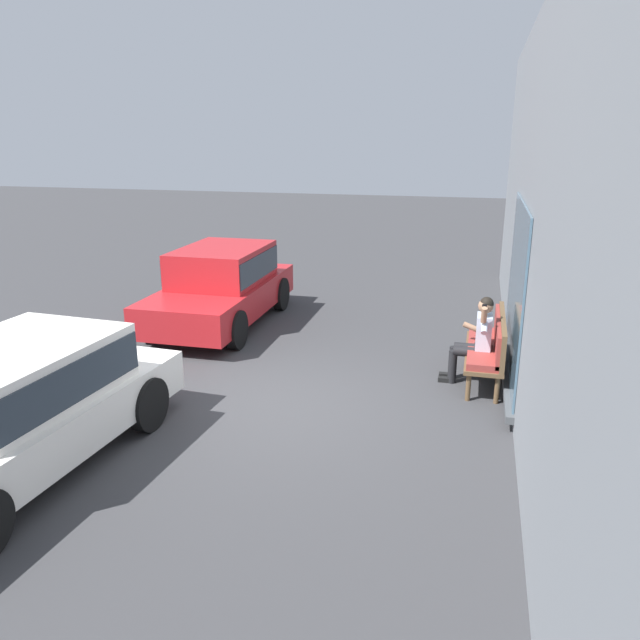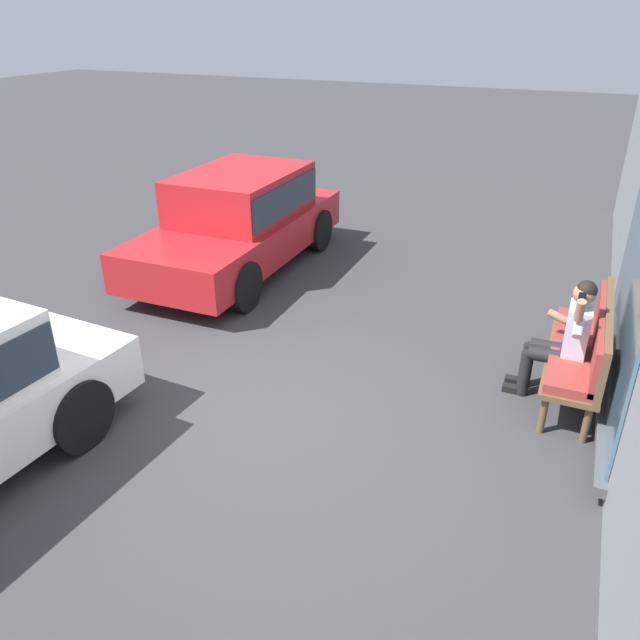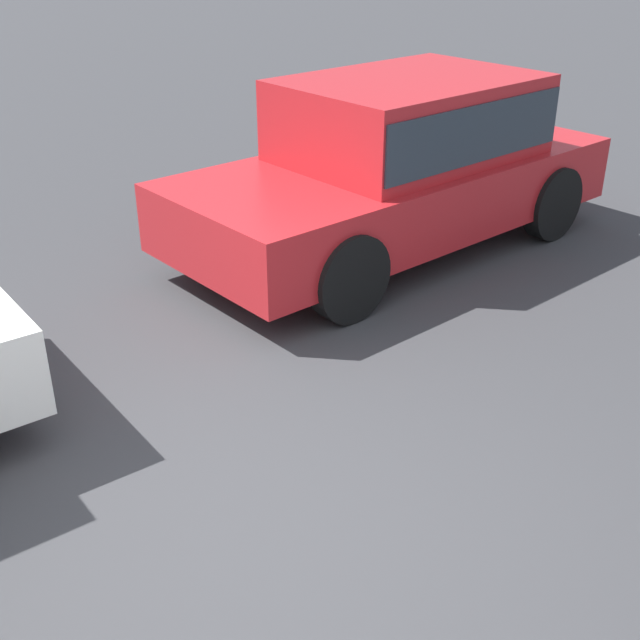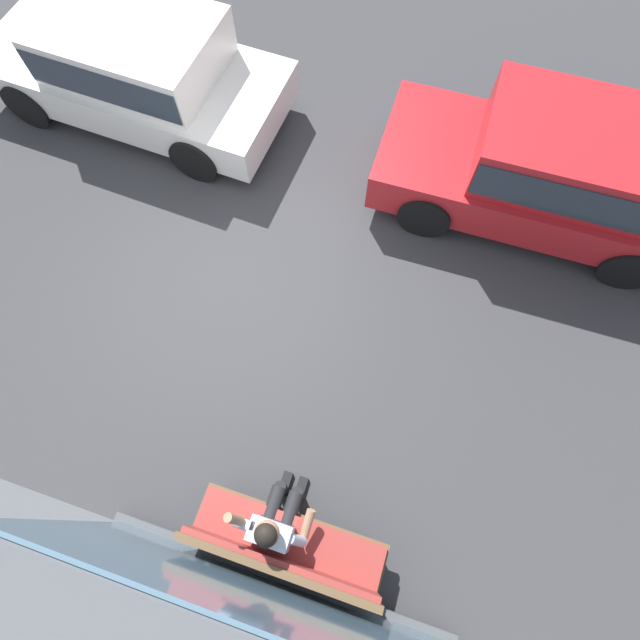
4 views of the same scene
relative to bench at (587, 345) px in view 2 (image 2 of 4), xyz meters
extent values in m
plane|color=#38383A|center=(1.72, -2.90, -0.58)|extent=(60.00, 60.00, 0.00)
cube|color=slate|center=(0.00, 0.28, 0.87)|extent=(3.40, 0.03, 2.50)
cube|color=#494C4F|center=(0.00, 0.25, -0.40)|extent=(3.60, 0.12, 0.10)
cylinder|color=brown|center=(0.87, 0.10, -0.38)|extent=(0.07, 0.07, 0.40)
cylinder|color=brown|center=(-0.87, 0.10, -0.38)|extent=(0.07, 0.07, 0.40)
cylinder|color=brown|center=(0.87, -0.29, -0.38)|extent=(0.07, 0.07, 0.40)
cylinder|color=brown|center=(-0.87, -0.29, -0.38)|extent=(0.07, 0.07, 0.40)
cube|color=brown|center=(0.00, -0.09, -0.15)|extent=(1.90, 0.55, 0.06)
cube|color=maroon|center=(0.00, -0.09, -0.07)|extent=(1.84, 0.49, 0.10)
cube|color=brown|center=(0.00, 0.14, 0.15)|extent=(1.90, 0.07, 0.55)
cube|color=maroon|center=(0.00, 0.08, 0.15)|extent=(1.84, 0.06, 0.47)
cylinder|color=black|center=(0.25, -0.33, -0.07)|extent=(0.15, 0.42, 0.15)
cylinder|color=black|center=(0.25, -0.54, -0.33)|extent=(0.12, 0.12, 0.51)
cube|color=black|center=(0.25, -0.62, -0.55)|extent=(0.10, 0.24, 0.07)
cylinder|color=black|center=(0.07, -0.33, -0.07)|extent=(0.15, 0.42, 0.15)
cylinder|color=black|center=(0.07, -0.54, -0.33)|extent=(0.12, 0.12, 0.51)
cube|color=black|center=(0.07, -0.62, -0.55)|extent=(0.10, 0.24, 0.07)
cube|color=black|center=(0.16, -0.12, -0.07)|extent=(0.34, 0.24, 0.14)
cube|color=silver|center=(0.16, -0.12, 0.21)|extent=(0.38, 0.22, 0.56)
sphere|color=#A37556|center=(0.16, -0.12, 0.63)|extent=(0.22, 0.22, 0.22)
sphere|color=black|center=(0.16, -0.11, 0.66)|extent=(0.20, 0.20, 0.20)
cylinder|color=silver|center=(-0.08, -0.14, 0.32)|extent=(0.20, 0.10, 0.28)
cylinder|color=#A37556|center=(-0.13, -0.30, 0.20)|extent=(0.08, 0.27, 0.17)
cylinder|color=silver|center=(0.40, -0.12, 0.39)|extent=(0.25, 0.10, 0.22)
cylinder|color=#A37556|center=(0.47, -0.14, 0.58)|extent=(0.16, 0.08, 0.25)
cube|color=black|center=(0.30, -0.14, 0.62)|extent=(0.02, 0.07, 0.15)
cube|color=red|center=(-1.67, -5.10, -0.04)|extent=(4.17, 1.75, 0.57)
cube|color=red|center=(-1.84, -5.10, 0.59)|extent=(2.17, 1.53, 0.68)
cube|color=#28333D|center=(-1.84, -5.10, 0.59)|extent=(2.13, 1.57, 0.48)
cylinder|color=black|center=(-0.39, -4.27, -0.24)|extent=(0.69, 0.18, 0.69)
cylinder|color=black|center=(-0.38, -5.92, -0.24)|extent=(0.69, 0.18, 0.69)
cylinder|color=black|center=(-2.97, -4.29, -0.24)|extent=(0.69, 0.18, 0.69)
cylinder|color=black|center=(-2.96, -5.93, -0.24)|extent=(0.69, 0.18, 0.69)
cylinder|color=black|center=(2.80, -4.20, -0.24)|extent=(0.70, 0.22, 0.69)
camera|label=1|loc=(9.27, -0.30, 3.07)|focal=35.00mm
camera|label=2|loc=(6.26, -0.30, 3.12)|focal=35.00mm
camera|label=3|loc=(3.30, -0.30, 2.20)|focal=45.00mm
camera|label=4|loc=(-0.25, -0.30, 5.18)|focal=28.00mm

